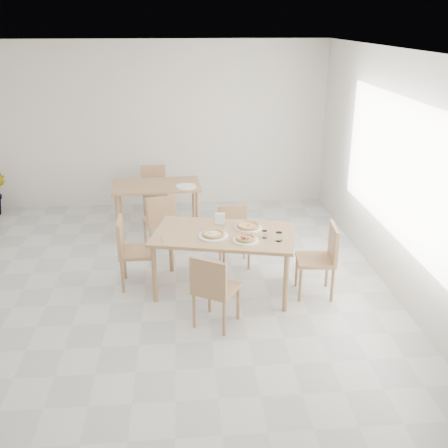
{
  "coord_description": "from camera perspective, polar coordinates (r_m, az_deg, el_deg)",
  "views": [
    {
      "loc": [
        0.49,
        -5.45,
        3.12
      ],
      "look_at": [
        0.97,
        0.23,
        0.87
      ],
      "focal_mm": 42.0,
      "sensor_mm": 36.0,
      "label": 1
    }
  ],
  "objects": [
    {
      "name": "plate_pepperoni",
      "position": [
        5.95,
        2.37,
        -1.79
      ],
      "size": [
        0.3,
        0.3,
        0.02
      ],
      "primitive_type": "cylinder",
      "color": "white",
      "rests_on": "main_table"
    },
    {
      "name": "tumbler_a",
      "position": [
        5.97,
        5.98,
        -1.38
      ],
      "size": [
        0.08,
        0.08,
        0.1
      ],
      "primitive_type": "cylinder",
      "color": "white",
      "rests_on": "main_table"
    },
    {
      "name": "tumbler_b",
      "position": [
        6.04,
        4.43,
        -1.12
      ],
      "size": [
        0.06,
        0.06,
        0.08
      ],
      "primitive_type": "cylinder",
      "color": "white",
      "rests_on": "main_table"
    },
    {
      "name": "chair_east",
      "position": [
        6.28,
        10.69,
        -3.34
      ],
      "size": [
        0.48,
        0.48,
        0.88
      ],
      "rotation": [
        0.0,
        0.0,
        -1.67
      ],
      "color": "tan",
      "rests_on": "ground"
    },
    {
      "name": "pizza_pepperoni",
      "position": [
        5.94,
        2.37,
        -1.58
      ],
      "size": [
        0.27,
        0.27,
        0.03
      ],
      "rotation": [
        0.0,
        0.0,
        0.19
      ],
      "color": "tan",
      "rests_on": "plate_pepperoni"
    },
    {
      "name": "fork_b",
      "position": [
        6.35,
        0.17,
        -0.3
      ],
      "size": [
        0.07,
        0.18,
        0.01
      ],
      "primitive_type": "cube",
      "rotation": [
        0.0,
        0.0,
        -0.3
      ],
      "color": "silver",
      "rests_on": "main_table"
    },
    {
      "name": "room",
      "position": [
        6.47,
        18.08,
        6.03
      ],
      "size": [
        7.28,
        7.0,
        7.0
      ],
      "color": "silver",
      "rests_on": "ground"
    },
    {
      "name": "main_table",
      "position": [
        6.2,
        0.0,
        -1.62
      ],
      "size": [
        1.82,
        1.29,
        0.75
      ],
      "rotation": [
        0.0,
        0.0,
        -0.23
      ],
      "color": "tan",
      "rests_on": "ground"
    },
    {
      "name": "chair_west",
      "position": [
        6.47,
        -10.14,
        -2.54
      ],
      "size": [
        0.44,
        0.44,
        0.88
      ],
      "rotation": [
        0.0,
        0.0,
        1.59
      ],
      "color": "tan",
      "rests_on": "ground"
    },
    {
      "name": "pizza_mushroom",
      "position": [
        6.06,
        -1.17,
        -1.1
      ],
      "size": [
        0.31,
        0.31,
        0.03
      ],
      "rotation": [
        0.0,
        0.0,
        0.19
      ],
      "color": "tan",
      "rests_on": "plate_mushroom"
    },
    {
      "name": "fork_a",
      "position": [
        5.99,
        -6.71,
        -1.84
      ],
      "size": [
        0.04,
        0.18,
        0.01
      ],
      "primitive_type": "cube",
      "rotation": [
        0.0,
        0.0,
        0.16
      ],
      "color": "silver",
      "rests_on": "main_table"
    },
    {
      "name": "chair_back_s",
      "position": [
        7.43,
        -6.93,
        0.62
      ],
      "size": [
        0.51,
        0.51,
        0.83
      ],
      "rotation": [
        0.0,
        0.0,
        3.43
      ],
      "color": "tan",
      "rests_on": "ground"
    },
    {
      "name": "plate_margherita",
      "position": [
        6.31,
        2.64,
        -0.39
      ],
      "size": [
        0.33,
        0.33,
        0.02
      ],
      "primitive_type": "cylinder",
      "color": "white",
      "rests_on": "main_table"
    },
    {
      "name": "plate_empty",
      "position": [
        7.88,
        -4.18,
        4.11
      ],
      "size": [
        0.3,
        0.3,
        0.02
      ],
      "primitive_type": "cylinder",
      "color": "white",
      "rests_on": "second_table"
    },
    {
      "name": "chair_back_n",
      "position": [
        8.85,
        -7.63,
        4.03
      ],
      "size": [
        0.44,
        0.44,
        0.82
      ],
      "rotation": [
        0.0,
        0.0,
        0.09
      ],
      "color": "tan",
      "rests_on": "ground"
    },
    {
      "name": "napkin_holder",
      "position": [
        6.4,
        -0.43,
        0.52
      ],
      "size": [
        0.14,
        0.08,
        0.15
      ],
      "rotation": [
        0.0,
        0.0,
        -0.1
      ],
      "color": "silver",
      "rests_on": "main_table"
    },
    {
      "name": "chair_south",
      "position": [
        5.53,
        -1.21,
        -6.84
      ],
      "size": [
        0.57,
        0.57,
        0.84
      ],
      "rotation": [
        0.0,
        0.0,
        2.61
      ],
      "color": "tan",
      "rests_on": "ground"
    },
    {
      "name": "pizza_margherita",
      "position": [
        6.3,
        2.64,
        -0.2
      ],
      "size": [
        0.35,
        0.35,
        0.03
      ],
      "rotation": [
        0.0,
        0.0,
        0.33
      ],
      "color": "tan",
      "rests_on": "plate_margherita"
    },
    {
      "name": "second_table",
      "position": [
        8.09,
        -7.32,
        3.66
      ],
      "size": [
        1.37,
        0.83,
        0.75
      ],
      "rotation": [
        0.0,
        0.0,
        0.06
      ],
      "color": "tan",
      "rests_on": "ground"
    },
    {
      "name": "plate_mushroom",
      "position": [
        6.07,
        -1.17,
        -1.3
      ],
      "size": [
        0.35,
        0.35,
        0.02
      ],
      "primitive_type": "cylinder",
      "color": "white",
      "rests_on": "main_table"
    },
    {
      "name": "chair_north",
      "position": [
        6.99,
        1.04,
        -0.8
      ],
      "size": [
        0.41,
        0.41,
        0.79
      ],
      "rotation": [
        0.0,
        0.0,
        0.07
      ],
      "color": "tan",
      "rests_on": "ground"
    }
  ]
}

